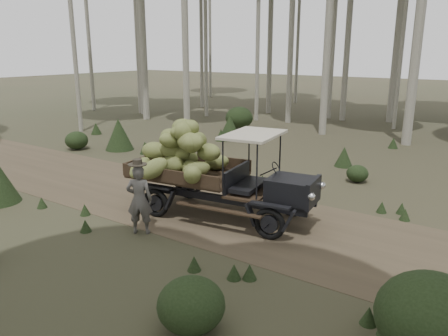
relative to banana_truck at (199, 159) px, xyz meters
The scene contains 5 objects.
ground 1.47m from the banana_truck, 97.78° to the left, with size 120.00×120.00×0.00m, color #473D2B.
dirt_track 1.46m from the banana_truck, 97.78° to the left, with size 70.00×4.00×0.01m, color brown.
banana_truck is the anchor object (origin of this frame).
farmer 1.92m from the banana_truck, 100.92° to the right, with size 0.70×0.64×1.75m.
undergrowth 2.72m from the banana_truck, 73.03° to the right, with size 21.58×24.01×1.38m.
Camera 1 is at (6.58, -8.71, 4.09)m, focal length 35.00 mm.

